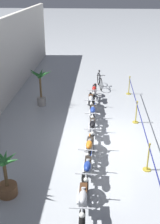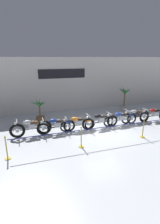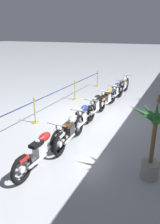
{
  "view_description": "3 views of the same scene",
  "coord_description": "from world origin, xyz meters",
  "px_view_note": "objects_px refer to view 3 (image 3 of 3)",
  "views": [
    {
      "loc": [
        -9.78,
        0.37,
        5.79
      ],
      "look_at": [
        0.73,
        1.1,
        0.87
      ],
      "focal_mm": 45.0,
      "sensor_mm": 36.0,
      "label": 1
    },
    {
      "loc": [
        -4.29,
        -8.56,
        4.16
      ],
      "look_at": [
        -1.05,
        1.35,
        0.9
      ],
      "focal_mm": 28.0,
      "sensor_mm": 36.0,
      "label": 2
    },
    {
      "loc": [
        8.13,
        3.65,
        3.4
      ],
      "look_at": [
        0.83,
        0.22,
        0.43
      ],
      "focal_mm": 35.0,
      "sensor_mm": 36.0,
      "label": 3
    }
  ],
  "objects_px": {
    "motorcycle_silver_0": "(124,85)",
    "potted_palm_right_of_row": "(154,139)",
    "stanchion_mid_right": "(35,114)",
    "motorcycle_blue_4": "(83,117)",
    "motorcycle_blue_1": "(116,91)",
    "motorcycle_red_6": "(41,150)",
    "motorcycle_silver_5": "(70,131)",
    "motorcycle_black_3": "(96,106)",
    "motorcycle_orange_2": "(108,98)",
    "stanchion_mid_left": "(75,93)",
    "stanchion_far_left": "(71,88)"
  },
  "relations": [
    {
      "from": "motorcycle_red_6",
      "to": "motorcycle_blue_1",
      "type": "bearing_deg",
      "value": 179.59
    },
    {
      "from": "stanchion_far_left",
      "to": "motorcycle_blue_1",
      "type": "bearing_deg",
      "value": 123.16
    },
    {
      "from": "motorcycle_silver_0",
      "to": "motorcycle_red_6",
      "type": "relative_size",
      "value": 1.0
    },
    {
      "from": "motorcycle_blue_4",
      "to": "potted_palm_right_of_row",
      "type": "xyz_separation_m",
      "value": [
        1.9,
        2.68,
        0.6
      ]
    },
    {
      "from": "motorcycle_blue_1",
      "to": "motorcycle_blue_4",
      "type": "relative_size",
      "value": 0.94
    },
    {
      "from": "motorcycle_black_3",
      "to": "motorcycle_blue_1",
      "type": "bearing_deg",
      "value": 178.51
    },
    {
      "from": "motorcycle_silver_0",
      "to": "stanchion_far_left",
      "type": "height_order",
      "value": "stanchion_far_left"
    },
    {
      "from": "motorcycle_silver_0",
      "to": "stanchion_mid_right",
      "type": "bearing_deg",
      "value": -19.46
    },
    {
      "from": "potted_palm_right_of_row",
      "to": "motorcycle_silver_0",
      "type": "bearing_deg",
      "value": -160.74
    },
    {
      "from": "motorcycle_blue_1",
      "to": "stanchion_mid_right",
      "type": "relative_size",
      "value": 2.09
    },
    {
      "from": "motorcycle_orange_2",
      "to": "motorcycle_blue_4",
      "type": "bearing_deg",
      "value": -0.78
    },
    {
      "from": "motorcycle_blue_4",
      "to": "motorcycle_blue_1",
      "type": "bearing_deg",
      "value": 179.39
    },
    {
      "from": "motorcycle_orange_2",
      "to": "potted_palm_right_of_row",
      "type": "bearing_deg",
      "value": 29.15
    },
    {
      "from": "stanchion_mid_right",
      "to": "motorcycle_blue_4",
      "type": "bearing_deg",
      "value": 97.62
    },
    {
      "from": "motorcycle_silver_0",
      "to": "potted_palm_right_of_row",
      "type": "xyz_separation_m",
      "value": [
        7.39,
        2.58,
        0.58
      ]
    },
    {
      "from": "motorcycle_silver_0",
      "to": "motorcycle_black_3",
      "type": "relative_size",
      "value": 0.95
    },
    {
      "from": "motorcycle_black_3",
      "to": "motorcycle_red_6",
      "type": "height_order",
      "value": "motorcycle_black_3"
    },
    {
      "from": "motorcycle_silver_0",
      "to": "motorcycle_orange_2",
      "type": "bearing_deg",
      "value": -1.32
    },
    {
      "from": "motorcycle_black_3",
      "to": "stanchion_far_left",
      "type": "distance_m",
      "value": 2.38
    },
    {
      "from": "motorcycle_blue_1",
      "to": "motorcycle_black_3",
      "type": "distance_m",
      "value": 2.7
    },
    {
      "from": "motorcycle_black_3",
      "to": "stanchion_mid_right",
      "type": "relative_size",
      "value": 2.26
    },
    {
      "from": "motorcycle_blue_4",
      "to": "motorcycle_black_3",
      "type": "bearing_deg",
      "value": -178.92
    },
    {
      "from": "potted_palm_right_of_row",
      "to": "stanchion_far_left",
      "type": "bearing_deg",
      "value": -135.65
    },
    {
      "from": "potted_palm_right_of_row",
      "to": "stanchion_far_left",
      "type": "height_order",
      "value": "potted_palm_right_of_row"
    },
    {
      "from": "stanchion_far_left",
      "to": "stanchion_mid_right",
      "type": "height_order",
      "value": "same"
    },
    {
      "from": "motorcycle_silver_5",
      "to": "potted_palm_right_of_row",
      "type": "distance_m",
      "value": 2.7
    },
    {
      "from": "motorcycle_red_6",
      "to": "potted_palm_right_of_row",
      "type": "xyz_separation_m",
      "value": [
        -0.7,
        2.69,
        0.59
      ]
    },
    {
      "from": "motorcycle_blue_4",
      "to": "potted_palm_right_of_row",
      "type": "relative_size",
      "value": 1.19
    },
    {
      "from": "motorcycle_red_6",
      "to": "motorcycle_black_3",
      "type": "bearing_deg",
      "value": -179.69
    },
    {
      "from": "motorcycle_silver_0",
      "to": "motorcycle_silver_5",
      "type": "relative_size",
      "value": 1.04
    },
    {
      "from": "motorcycle_orange_2",
      "to": "motorcycle_silver_5",
      "type": "xyz_separation_m",
      "value": [
        4.06,
        0.09,
        0.02
      ]
    },
    {
      "from": "motorcycle_silver_0",
      "to": "motorcycle_orange_2",
      "type": "relative_size",
      "value": 1.06
    },
    {
      "from": "stanchion_mid_left",
      "to": "motorcycle_silver_5",
      "type": "bearing_deg",
      "value": 24.69
    },
    {
      "from": "motorcycle_blue_1",
      "to": "stanchion_mid_left",
      "type": "relative_size",
      "value": 2.09
    },
    {
      "from": "motorcycle_blue_4",
      "to": "motorcycle_red_6",
      "type": "height_order",
      "value": "motorcycle_red_6"
    },
    {
      "from": "potted_palm_right_of_row",
      "to": "stanchion_mid_right",
      "type": "bearing_deg",
      "value": -109.63
    },
    {
      "from": "motorcycle_blue_4",
      "to": "stanchion_mid_right",
      "type": "relative_size",
      "value": 2.23
    },
    {
      "from": "motorcycle_silver_5",
      "to": "motorcycle_blue_4",
      "type": "bearing_deg",
      "value": -173.8
    },
    {
      "from": "motorcycle_silver_0",
      "to": "potted_palm_right_of_row",
      "type": "bearing_deg",
      "value": 19.26
    },
    {
      "from": "motorcycle_silver_0",
      "to": "stanchion_mid_right",
      "type": "height_order",
      "value": "stanchion_mid_right"
    },
    {
      "from": "motorcycle_silver_0",
      "to": "motorcycle_blue_4",
      "type": "relative_size",
      "value": 0.96
    },
    {
      "from": "stanchion_mid_left",
      "to": "potted_palm_right_of_row",
      "type": "bearing_deg",
      "value": 41.75
    },
    {
      "from": "motorcycle_black_3",
      "to": "potted_palm_right_of_row",
      "type": "height_order",
      "value": "potted_palm_right_of_row"
    },
    {
      "from": "motorcycle_blue_1",
      "to": "stanchion_mid_right",
      "type": "xyz_separation_m",
      "value": [
        4.36,
        -1.97,
        -0.1
      ]
    },
    {
      "from": "motorcycle_blue_1",
      "to": "motorcycle_red_6",
      "type": "distance_m",
      "value": 6.7
    },
    {
      "from": "motorcycle_silver_0",
      "to": "motorcycle_orange_2",
      "type": "xyz_separation_m",
      "value": [
        2.65,
        -0.06,
        -0.03
      ]
    },
    {
      "from": "motorcycle_black_3",
      "to": "stanchion_mid_right",
      "type": "distance_m",
      "value": 2.53
    },
    {
      "from": "motorcycle_silver_0",
      "to": "motorcycle_silver_5",
      "type": "height_order",
      "value": "motorcycle_silver_0"
    },
    {
      "from": "motorcycle_black_3",
      "to": "motorcycle_red_6",
      "type": "bearing_deg",
      "value": 0.31
    },
    {
      "from": "motorcycle_silver_5",
      "to": "motorcycle_black_3",
      "type": "bearing_deg",
      "value": -176.53
    }
  ]
}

